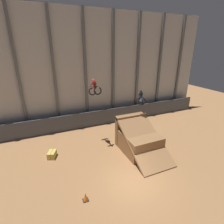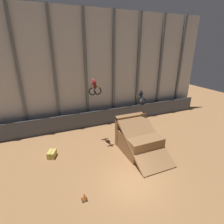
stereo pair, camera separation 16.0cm
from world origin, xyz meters
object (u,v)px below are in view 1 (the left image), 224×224
rider_bike_left_air (95,89)px  hay_bale_trackside (52,154)px  traffic_cone_near_ramp (86,197)px  dirt_ramp (138,139)px  rider_bike_right_air (141,99)px

rider_bike_left_air → hay_bale_trackside: (-4.38, -0.92, -5.21)m
traffic_cone_near_ramp → hay_bale_trackside: 5.76m
traffic_cone_near_ramp → hay_bale_trackside: (-1.43, 5.58, -0.00)m
rider_bike_left_air → traffic_cone_near_ramp: (-2.95, -6.50, -5.21)m
rider_bike_left_air → traffic_cone_near_ramp: bearing=-117.2°
dirt_ramp → hay_bale_trackside: (-7.47, 1.84, -0.77)m
rider_bike_left_air → hay_bale_trackside: bearing=-170.9°
traffic_cone_near_ramp → rider_bike_right_air: bearing=37.5°
dirt_ramp → rider_bike_left_air: rider_bike_left_air is taller
rider_bike_left_air → traffic_cone_near_ramp: 8.84m
hay_bale_trackside → rider_bike_right_air: bearing=0.4°
rider_bike_right_air → hay_bale_trackside: size_ratio=1.71×
dirt_ramp → rider_bike_right_air: 3.95m
rider_bike_left_air → rider_bike_right_air: rider_bike_left_air is taller
rider_bike_right_air → hay_bale_trackside: 9.64m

